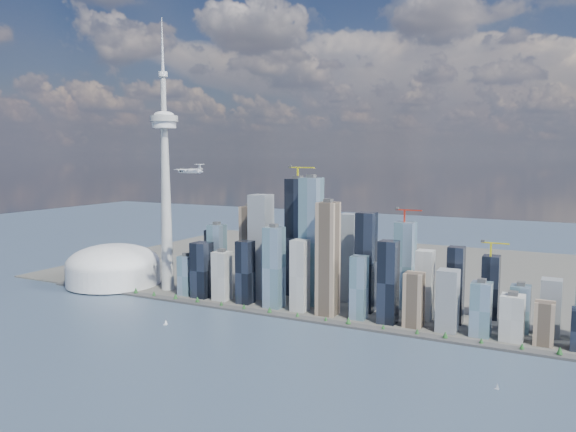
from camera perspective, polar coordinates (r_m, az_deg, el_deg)
The scene contains 10 objects.
ground at distance 797.01m, azimuth -9.27°, elevation -14.59°, with size 4000.00×4000.00×0.00m, color #303F55.
seawall at distance 997.92m, azimuth -0.63°, elevation -10.08°, with size 1100.00×22.00×4.00m, color #383838.
land at distance 1400.81m, azimuth 7.97°, elevation -5.39°, with size 1400.00×900.00×3.00m, color #4C4C47.
shoreline_trees at distance 996.04m, azimuth -0.63°, elevation -9.70°, with size 960.53×7.20×8.80m.
skyscraper_cluster at distance 1031.29m, azimuth 4.56°, elevation -5.08°, with size 736.00×142.00×258.60m.
needle_tower at distance 1175.41m, azimuth -12.35°, elevation 3.82°, with size 56.00×56.00×550.50m.
dome_stadium at distance 1283.85m, azimuth -17.29°, elevation -4.96°, with size 200.00×200.00×86.00m.
airplane at distance 1006.03m, azimuth -9.93°, elevation 4.54°, with size 66.87×59.52×16.41m.
sailboat_west at distance 972.44m, azimuth -12.33°, elevation -10.58°, with size 7.21×4.34×10.27m.
sailboat_east at distance 752.12m, azimuth 20.47°, elevation -15.99°, with size 6.01×3.06×8.38m.
Camera 1 is at (444.38, -598.48, 282.09)m, focal length 35.00 mm.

